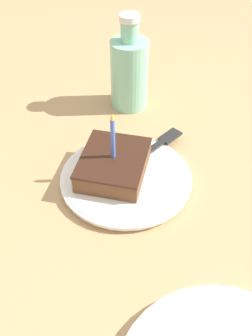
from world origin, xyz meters
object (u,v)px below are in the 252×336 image
at_px(cake_slice, 114,164).
at_px(bottle, 129,71).
at_px(plate, 126,179).
at_px(fork, 152,149).

bearing_deg(cake_slice, bottle, 96.21).
relative_size(plate, cake_slice, 1.77).
height_order(plate, bottle, bottle).
xyz_separation_m(plate, fork, (0.03, 0.08, 0.01)).
relative_size(cake_slice, bottle, 0.65).
bearing_deg(bottle, cake_slice, -83.79).
relative_size(plate, fork, 1.39).
height_order(fork, bottle, bottle).
height_order(cake_slice, fork, cake_slice).
distance_m(plate, fork, 0.08).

